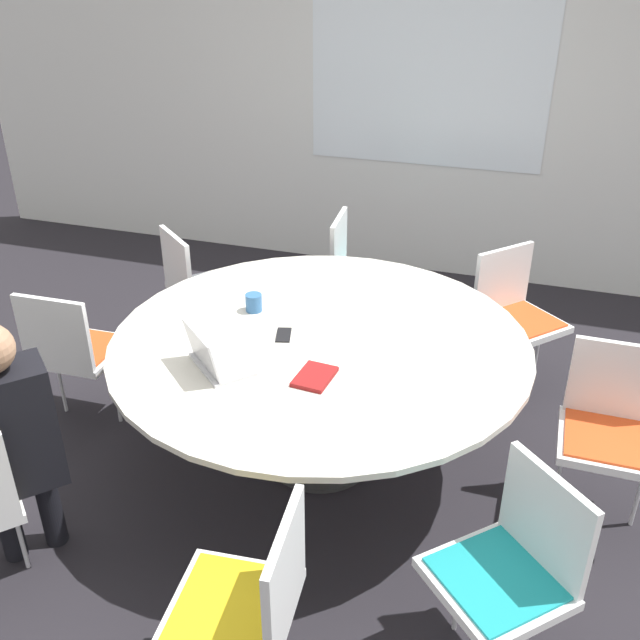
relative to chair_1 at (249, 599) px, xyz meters
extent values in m
plane|color=black|center=(-0.19, 1.37, -0.52)|extent=(16.00, 16.00, 0.00)
cube|color=silver|center=(-0.19, 4.03, 0.83)|extent=(8.00, 0.06, 2.70)
cube|color=white|center=(-0.19, 3.99, 1.03)|extent=(1.80, 0.01, 1.30)
cylinder|color=#333333|center=(-0.19, 1.37, -0.51)|extent=(0.57, 0.57, 0.02)
cylinder|color=#333333|center=(-0.19, 1.37, -0.15)|extent=(0.17, 0.17, 0.70)
cylinder|color=silver|center=(-0.19, 1.37, 0.21)|extent=(2.05, 2.05, 0.03)
cylinder|color=silver|center=(-1.20, 0.26, -0.31)|extent=(0.02, 0.02, 0.42)
cube|color=white|center=(-0.07, -0.01, -0.07)|extent=(0.46, 0.48, 0.04)
cube|color=gold|center=(-0.07, -0.01, -0.05)|extent=(0.40, 0.42, 0.01)
cube|color=white|center=(0.13, 0.01, 0.15)|extent=(0.07, 0.42, 0.40)
cylinder|color=silver|center=(-0.08, 0.17, -0.31)|extent=(0.02, 0.02, 0.42)
cube|color=white|center=(0.78, 0.39, -0.07)|extent=(0.61, 0.61, 0.04)
cube|color=teal|center=(0.78, 0.39, -0.05)|extent=(0.54, 0.54, 0.01)
cube|color=white|center=(0.92, 0.53, 0.15)|extent=(0.32, 0.32, 0.40)
cylinder|color=silver|center=(0.66, 0.52, -0.31)|extent=(0.02, 0.02, 0.42)
cube|color=white|center=(1.19, 1.36, -0.07)|extent=(0.44, 0.42, 0.04)
cube|color=#E04C1E|center=(1.19, 1.36, -0.05)|extent=(0.39, 0.37, 0.01)
cube|color=white|center=(1.19, 1.56, 0.15)|extent=(0.42, 0.03, 0.40)
cylinder|color=silver|center=(1.37, 1.36, -0.31)|extent=(0.02, 0.02, 0.42)
cylinder|color=silver|center=(1.01, 1.36, -0.31)|extent=(0.02, 0.02, 0.42)
cube|color=white|center=(0.73, 2.40, -0.07)|extent=(0.61, 0.61, 0.04)
cube|color=#E04C1E|center=(0.73, 2.40, -0.05)|extent=(0.53, 0.54, 0.01)
cube|color=white|center=(0.59, 2.54, 0.15)|extent=(0.30, 0.33, 0.40)
cylinder|color=silver|center=(0.86, 2.54, -0.31)|extent=(0.02, 0.02, 0.42)
cylinder|color=silver|center=(0.61, 2.27, -0.31)|extent=(0.02, 0.02, 0.42)
cube|color=white|center=(-0.31, 2.76, -0.07)|extent=(0.46, 0.47, 0.04)
cube|color=teal|center=(-0.31, 2.76, -0.05)|extent=(0.40, 0.42, 0.01)
cube|color=white|center=(-0.50, 2.74, 0.15)|extent=(0.06, 0.42, 0.40)
cylinder|color=silver|center=(-0.32, 2.94, -0.31)|extent=(0.02, 0.02, 0.42)
cylinder|color=silver|center=(-0.29, 2.58, -0.31)|extent=(0.02, 0.02, 0.42)
cube|color=white|center=(-1.26, 2.27, -0.07)|extent=(0.61, 0.60, 0.04)
cube|color=#4C5156|center=(-1.26, 2.27, -0.05)|extent=(0.53, 0.53, 0.01)
cube|color=white|center=(-1.38, 2.12, 0.15)|extent=(0.34, 0.29, 0.40)
cylinder|color=silver|center=(-1.39, 2.38, -0.31)|extent=(0.02, 0.02, 0.42)
cylinder|color=silver|center=(-1.12, 2.15, -0.31)|extent=(0.02, 0.02, 0.42)
cube|color=white|center=(-1.58, 1.33, -0.07)|extent=(0.45, 0.43, 0.04)
cube|color=#E04C1E|center=(-1.58, 1.33, -0.05)|extent=(0.40, 0.38, 0.01)
cube|color=white|center=(-1.57, 1.14, 0.15)|extent=(0.42, 0.04, 0.40)
cylinder|color=silver|center=(-1.76, 1.32, -0.31)|extent=(0.02, 0.02, 0.42)
cylinder|color=silver|center=(-1.40, 1.34, -0.31)|extent=(0.02, 0.02, 0.42)
cylinder|color=black|center=(-1.30, 0.30, -0.29)|extent=(0.10, 0.10, 0.46)
cylinder|color=black|center=(-1.18, 0.43, -0.29)|extent=(0.10, 0.10, 0.46)
cube|color=black|center=(-1.16, 0.30, 0.22)|extent=(0.40, 0.41, 0.55)
cube|color=silver|center=(-0.54, 0.99, 0.24)|extent=(0.37, 0.36, 0.02)
cube|color=silver|center=(-0.60, 0.92, 0.35)|extent=(0.27, 0.25, 0.20)
cube|color=black|center=(-0.60, 0.92, 0.35)|extent=(0.24, 0.22, 0.17)
cube|color=maroon|center=(-0.10, 1.02, 0.24)|extent=(0.17, 0.22, 0.02)
cylinder|color=#33669E|center=(-0.61, 1.54, 0.28)|extent=(0.09, 0.09, 0.09)
cube|color=black|center=(-0.37, 1.34, 0.23)|extent=(0.10, 0.15, 0.01)
camera|label=1|loc=(0.74, -1.51, 1.96)|focal=40.00mm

